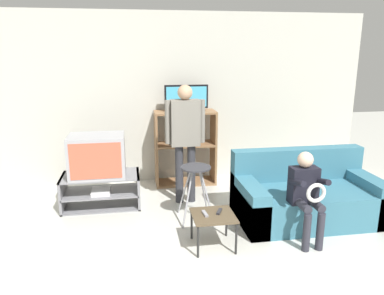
# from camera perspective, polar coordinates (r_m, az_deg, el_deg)

# --- Properties ---
(wall_back) EXTENTS (6.40, 0.06, 2.60)m
(wall_back) POSITION_cam_1_polar(r_m,az_deg,el_deg) (5.86, -4.25, 7.40)
(wall_back) COLOR beige
(wall_back) RESTS_ON ground_plane
(tv_stand) EXTENTS (1.01, 0.54, 0.44)m
(tv_stand) POSITION_cam_1_polar(r_m,az_deg,el_deg) (5.16, -13.64, -6.43)
(tv_stand) COLOR slate
(tv_stand) RESTS_ON ground_plane
(television_main) EXTENTS (0.71, 0.53, 0.54)m
(television_main) POSITION_cam_1_polar(r_m,az_deg,el_deg) (5.01, -14.24, -1.20)
(television_main) COLOR #9E9EA3
(television_main) RESTS_ON tv_stand
(media_shelf) EXTENTS (0.93, 0.40, 1.14)m
(media_shelf) POSITION_cam_1_polar(r_m,az_deg,el_deg) (5.76, -1.06, 0.06)
(media_shelf) COLOR #8E6642
(media_shelf) RESTS_ON ground_plane
(television_flat) EXTENTS (0.65, 0.20, 0.39)m
(television_flat) POSITION_cam_1_polar(r_m,az_deg,el_deg) (5.63, -0.87, 7.42)
(television_flat) COLOR black
(television_flat) RESTS_ON media_shelf
(folding_stool) EXTENTS (0.41, 0.46, 0.69)m
(folding_stool) POSITION_cam_1_polar(r_m,az_deg,el_deg) (4.52, 0.57, -4.45)
(folding_stool) COLOR #99999E
(folding_stool) RESTS_ON ground_plane
(snack_table) EXTENTS (0.44, 0.44, 0.36)m
(snack_table) POSITION_cam_1_polar(r_m,az_deg,el_deg) (4.00, 3.25, -10.73)
(snack_table) COLOR brown
(snack_table) RESTS_ON ground_plane
(remote_control_black) EXTENTS (0.09, 0.15, 0.02)m
(remote_control_black) POSITION_cam_1_polar(r_m,az_deg,el_deg) (4.04, 4.18, -9.68)
(remote_control_black) COLOR #232328
(remote_control_black) RESTS_ON snack_table
(remote_control_white) EXTENTS (0.05, 0.15, 0.02)m
(remote_control_white) POSITION_cam_1_polar(r_m,az_deg,el_deg) (3.98, 1.99, -10.03)
(remote_control_white) COLOR gray
(remote_control_white) RESTS_ON snack_table
(couch) EXTENTS (1.72, 0.93, 0.82)m
(couch) POSITION_cam_1_polar(r_m,az_deg,el_deg) (4.87, 16.99, -7.23)
(couch) COLOR teal
(couch) RESTS_ON ground_plane
(person_standing_adult) EXTENTS (0.53, 0.20, 1.60)m
(person_standing_adult) POSITION_cam_1_polar(r_m,az_deg,el_deg) (4.95, -1.05, 2.25)
(person_standing_adult) COLOR #2D2D33
(person_standing_adult) RESTS_ON ground_plane
(person_seated_child) EXTENTS (0.33, 0.43, 0.99)m
(person_seated_child) POSITION_cam_1_polar(r_m,az_deg,el_deg) (4.20, 17.04, -6.29)
(person_seated_child) COLOR #2D2D38
(person_seated_child) RESTS_ON ground_plane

